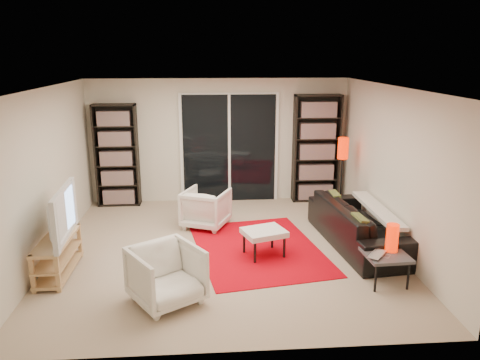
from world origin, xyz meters
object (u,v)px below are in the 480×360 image
object	(u,v)px
armchair_back	(206,208)
side_table	(386,257)
armchair_front	(166,275)
floor_lamp	(343,156)
bookshelf_left	(117,156)
ottoman	(264,233)
tv_stand	(58,255)
sofa	(359,224)
bookshelf_right	(316,149)

from	to	relation	value
armchair_back	side_table	size ratio (longest dim) A/B	1.28
armchair_front	floor_lamp	distance (m)	4.25
bookshelf_left	ottoman	bearing A→B (deg)	-45.89
armchair_back	tv_stand	bearing A→B (deg)	62.73
sofa	armchair_back	xyz separation A→B (m)	(-2.34, 0.95, -0.00)
tv_stand	side_table	distance (m)	4.29
bookshelf_right	side_table	bearing A→B (deg)	-88.40
tv_stand	sofa	size ratio (longest dim) A/B	0.50
floor_lamp	tv_stand	bearing A→B (deg)	-154.32
sofa	ottoman	world-z (taller)	sofa
armchair_front	side_table	xyz separation A→B (m)	(2.75, 0.28, 0.01)
bookshelf_right	armchair_back	world-z (taller)	bookshelf_right
tv_stand	armchair_front	distance (m)	1.73
tv_stand	side_table	world-z (taller)	tv_stand
armchair_back	ottoman	size ratio (longest dim) A/B	1.02
ottoman	side_table	world-z (taller)	same
armchair_back	armchair_front	distance (m)	2.53
armchair_back	sofa	bearing A→B (deg)	-178.90
armchair_back	ottoman	bearing A→B (deg)	146.68
armchair_front	sofa	bearing A→B (deg)	-4.17
tv_stand	armchair_back	xyz separation A→B (m)	(1.97, 1.63, 0.06)
bookshelf_right	tv_stand	distance (m)	5.15
bookshelf_right	sofa	xyz separation A→B (m)	(0.16, -2.28, -0.72)
side_table	floor_lamp	world-z (taller)	floor_lamp
tv_stand	floor_lamp	xyz separation A→B (m)	(4.43, 2.13, 0.81)
bookshelf_right	armchair_front	xyz separation A→B (m)	(-2.65, -3.81, -0.70)
bookshelf_right	armchair_back	bearing A→B (deg)	-148.69
armchair_back	side_table	distance (m)	3.17
bookshelf_left	tv_stand	bearing A→B (deg)	-95.79
sofa	floor_lamp	distance (m)	1.64
bookshelf_right	floor_lamp	world-z (taller)	bookshelf_right
bookshelf_right	bookshelf_left	bearing A→B (deg)	180.00
sofa	armchair_back	bearing A→B (deg)	61.59
bookshelf_left	side_table	size ratio (longest dim) A/B	3.48
armchair_back	armchair_front	size ratio (longest dim) A/B	0.94
bookshelf_left	armchair_back	distance (m)	2.23
bookshelf_left	side_table	xyz separation A→B (m)	(3.95, -3.53, -0.62)
bookshelf_right	armchair_back	xyz separation A→B (m)	(-2.18, -1.32, -0.72)
tv_stand	bookshelf_left	bearing A→B (deg)	84.21
bookshelf_left	tv_stand	distance (m)	3.05
sofa	bookshelf_left	bearing A→B (deg)	54.18
bookshelf_left	sofa	world-z (taller)	bookshelf_left
sofa	side_table	size ratio (longest dim) A/B	4.00
bookshelf_right	armchair_back	size ratio (longest dim) A/B	2.94
bookshelf_left	bookshelf_right	size ratio (longest dim) A/B	0.93
bookshelf_left	sofa	size ratio (longest dim) A/B	0.87
floor_lamp	bookshelf_right	bearing A→B (deg)	109.25
sofa	armchair_back	world-z (taller)	sofa
tv_stand	floor_lamp	distance (m)	4.99
armchair_front	ottoman	xyz separation A→B (m)	(1.31, 1.22, 0.00)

